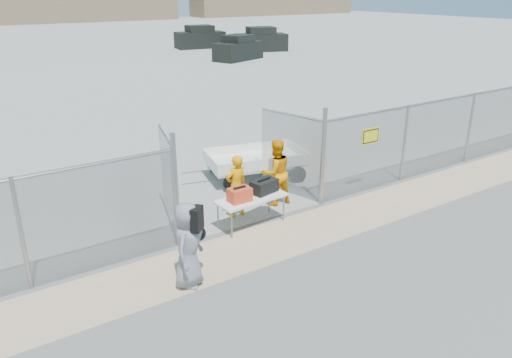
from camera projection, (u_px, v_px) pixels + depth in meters
ground at (310, 258)px, 10.27m from camera, size 160.00×160.00×0.00m
tarmac_inside at (0, 51)px, 42.93m from camera, size 160.00×80.00×0.01m
dirt_strip at (281, 239)px, 11.04m from camera, size 44.00×1.60×0.01m
chain_link_fence at (256, 179)px, 11.42m from camera, size 40.00×0.20×2.20m
folding_table at (251, 211)px, 11.55m from camera, size 1.71×0.79×0.71m
orange_bag at (240, 195)px, 11.16m from camera, size 0.50×0.33×0.31m
black_duffel at (264, 186)px, 11.64m from camera, size 0.70×0.50×0.31m
security_worker_left at (236, 186)px, 11.87m from camera, size 0.59×0.41×1.56m
security_worker_right at (276, 172)px, 12.54m from camera, size 0.89×0.72×1.71m
visitor at (188, 245)px, 9.07m from camera, size 0.95×0.93×1.65m
utility_trailer at (256, 164)px, 14.43m from camera, size 3.90×2.58×0.87m
parked_vehicle_near at (238, 48)px, 37.58m from camera, size 4.40×3.11×1.82m
parked_vehicle_mid at (200, 37)px, 44.91m from camera, size 4.54×2.53×1.95m
parked_vehicle_far at (261, 39)px, 42.83m from camera, size 4.76×3.27×1.97m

